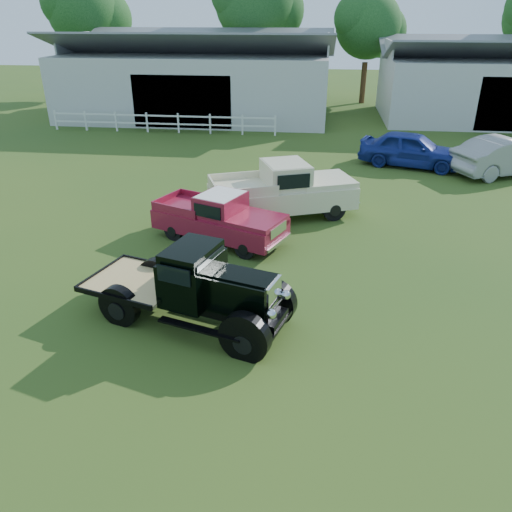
% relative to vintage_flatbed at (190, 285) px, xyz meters
% --- Properties ---
extents(ground, '(120.00, 120.00, 0.00)m').
position_rel_vintage_flatbed_xyz_m(ground, '(1.17, 0.41, -1.00)').
color(ground, '#2D4D1A').
extents(shed_left, '(18.80, 10.20, 5.60)m').
position_rel_vintage_flatbed_xyz_m(shed_left, '(-5.83, 26.41, 1.80)').
color(shed_left, '#A8A8A7').
rests_on(shed_left, ground).
extents(shed_right, '(16.80, 9.20, 5.20)m').
position_rel_vintage_flatbed_xyz_m(shed_right, '(15.17, 27.41, 1.60)').
color(shed_right, '#A8A8A7').
rests_on(shed_right, ground).
extents(fence_rail, '(14.20, 0.16, 1.20)m').
position_rel_vintage_flatbed_xyz_m(fence_rail, '(-6.83, 20.41, -0.40)').
color(fence_rail, white).
rests_on(fence_rail, ground).
extents(tree_a, '(6.30, 6.30, 10.50)m').
position_rel_vintage_flatbed_xyz_m(tree_a, '(-16.83, 33.41, 4.25)').
color(tree_a, '#113913').
rests_on(tree_a, ground).
extents(tree_b, '(6.90, 6.90, 11.50)m').
position_rel_vintage_flatbed_xyz_m(tree_b, '(-2.83, 34.41, 4.75)').
color(tree_b, '#113913').
rests_on(tree_b, ground).
extents(tree_c, '(5.40, 5.40, 9.00)m').
position_rel_vintage_flatbed_xyz_m(tree_c, '(6.17, 33.41, 3.50)').
color(tree_c, '#113913').
rests_on(tree_c, ground).
extents(vintage_flatbed, '(5.40, 3.35, 2.00)m').
position_rel_vintage_flatbed_xyz_m(vintage_flatbed, '(0.00, 0.00, 0.00)').
color(vintage_flatbed, black).
rests_on(vintage_flatbed, ground).
extents(red_pickup, '(4.81, 3.34, 1.64)m').
position_rel_vintage_flatbed_xyz_m(red_pickup, '(-0.23, 4.75, -0.18)').
color(red_pickup, maroon).
rests_on(red_pickup, ground).
extents(white_pickup, '(5.75, 3.93, 1.97)m').
position_rel_vintage_flatbed_xyz_m(white_pickup, '(1.62, 7.19, -0.01)').
color(white_pickup, beige).
rests_on(white_pickup, ground).
extents(misc_car_blue, '(5.26, 3.38, 1.67)m').
position_rel_vintage_flatbed_xyz_m(misc_car_blue, '(7.29, 14.56, -0.16)').
color(misc_car_blue, navy).
rests_on(misc_car_blue, ground).
extents(misc_car_grey, '(5.47, 3.90, 1.71)m').
position_rel_vintage_flatbed_xyz_m(misc_car_grey, '(11.42, 13.70, -0.14)').
color(misc_car_grey, gray).
rests_on(misc_car_grey, ground).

